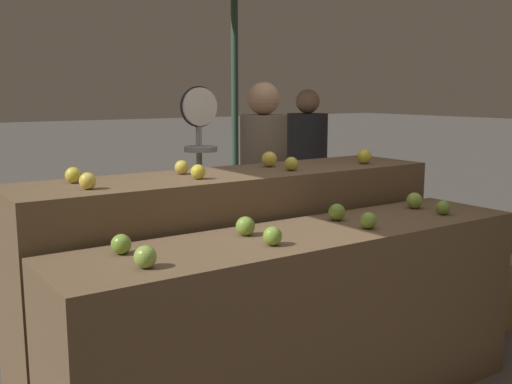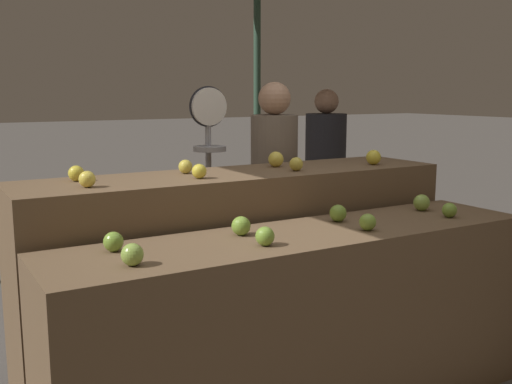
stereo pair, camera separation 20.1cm
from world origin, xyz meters
name	(u,v)px [view 2 (the right image)]	position (x,y,z in m)	size (l,w,h in m)	color
display_counter_front	(302,326)	(0.00, 0.00, 0.45)	(2.36, 0.55, 0.89)	brown
display_counter_back	(240,272)	(0.00, 0.60, 0.55)	(2.36, 0.55, 1.10)	brown
apple_front_0	(132,255)	(-0.84, -0.11, 0.93)	(0.08, 0.08, 0.08)	#8EB247
apple_front_1	(265,236)	(-0.27, -0.11, 0.93)	(0.08, 0.08, 0.08)	#7AA338
apple_front_2	(368,222)	(0.28, -0.11, 0.93)	(0.08, 0.08, 0.08)	#84AD3D
apple_front_3	(449,210)	(0.83, -0.10, 0.93)	(0.08, 0.08, 0.08)	#7AA338
apple_front_4	(113,242)	(-0.84, 0.12, 0.93)	(0.08, 0.08, 0.08)	#7AA338
apple_front_5	(241,226)	(-0.27, 0.10, 0.93)	(0.09, 0.09, 0.09)	#7AA338
apple_front_6	(338,213)	(0.28, 0.11, 0.93)	(0.08, 0.08, 0.08)	#7AA338
apple_front_7	(422,203)	(0.84, 0.10, 0.93)	(0.09, 0.09, 0.09)	#8EB247
apple_back_0	(87,179)	(-0.84, 0.49, 1.13)	(0.07, 0.07, 0.07)	yellow
apple_back_1	(199,171)	(-0.29, 0.49, 1.13)	(0.07, 0.07, 0.07)	gold
apple_back_2	(296,164)	(0.29, 0.49, 1.13)	(0.08, 0.08, 0.08)	gold
apple_back_3	(373,157)	(0.84, 0.50, 1.14)	(0.09, 0.09, 0.09)	gold
apple_back_4	(76,173)	(-0.83, 0.71, 1.13)	(0.08, 0.08, 0.08)	gold
apple_back_5	(185,167)	(-0.27, 0.70, 1.13)	(0.07, 0.07, 0.07)	gold
apple_back_6	(276,159)	(0.29, 0.70, 1.14)	(0.09, 0.09, 0.09)	yellow
produce_scale	(209,159)	(0.07, 1.12, 1.11)	(0.24, 0.20, 1.55)	#99999E
person_vendor_at_scale	(274,185)	(0.52, 1.08, 0.92)	(0.37, 0.37, 1.58)	#2D2D38
person_customer_left	(325,168)	(1.53, 1.88, 0.89)	(0.41, 0.41, 1.54)	#2D2D38
wooden_crate_side	(497,294)	(1.71, 0.25, 0.22)	(0.45, 0.45, 0.45)	#9E7547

